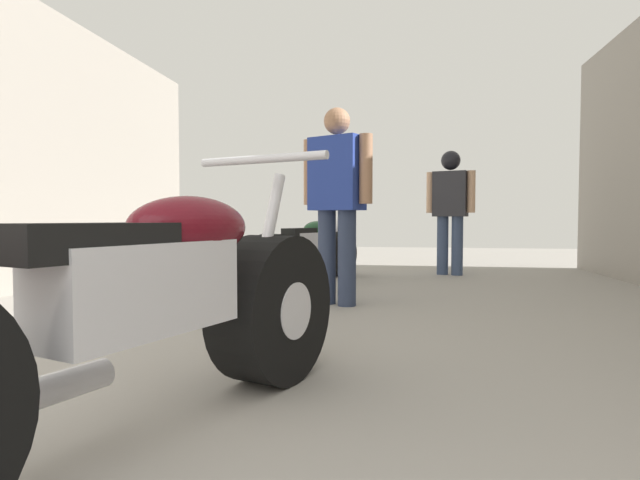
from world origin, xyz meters
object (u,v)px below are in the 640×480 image
(motorcycle_black_naked, at_px, (306,251))
(motorcycle_maroon_cruiser, at_px, (131,322))
(mechanic_in_blue, at_px, (337,194))
(mechanic_with_helmet, at_px, (450,201))

(motorcycle_black_naked, bearing_deg, motorcycle_maroon_cruiser, -86.38)
(motorcycle_maroon_cruiser, height_order, mechanic_in_blue, mechanic_in_blue)
(motorcycle_maroon_cruiser, bearing_deg, mechanic_with_helmet, 74.69)
(mechanic_with_helmet, bearing_deg, mechanic_in_blue, -115.00)
(motorcycle_black_naked, relative_size, mechanic_in_blue, 1.07)
(mechanic_in_blue, bearing_deg, motorcycle_black_naked, 110.29)
(motorcycle_maroon_cruiser, distance_m, mechanic_with_helmet, 5.57)
(motorcycle_maroon_cruiser, height_order, mechanic_with_helmet, mechanic_with_helmet)
(motorcycle_black_naked, xyz_separation_m, mechanic_in_blue, (0.56, -1.52, 0.59))
(mechanic_with_helmet, bearing_deg, motorcycle_black_naked, -149.93)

